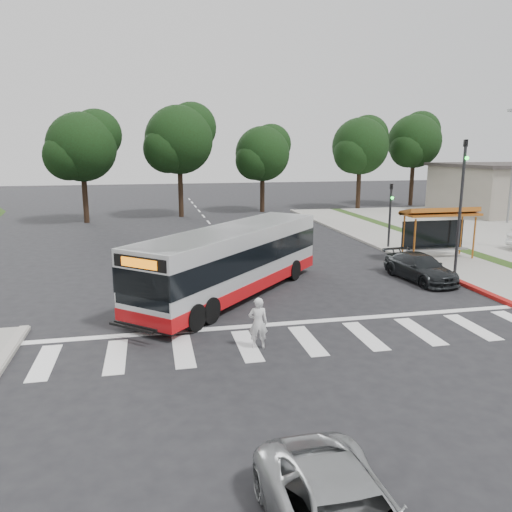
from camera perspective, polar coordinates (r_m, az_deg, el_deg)
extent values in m
plane|color=black|center=(21.00, 1.70, -4.67)|extent=(140.00, 140.00, 0.00)
cube|color=gray|center=(32.30, 17.47, 0.87)|extent=(4.00, 40.00, 0.12)
cube|color=#9E9991|center=(31.37, 14.29, 0.76)|extent=(0.30, 40.00, 0.15)
cube|color=maroon|center=(23.10, 25.28, -4.10)|extent=(0.32, 6.00, 0.15)
cube|color=silver|center=(16.46, 5.91, -9.58)|extent=(18.00, 2.60, 0.01)
cylinder|color=#A3561B|center=(28.03, 17.65, 1.72)|extent=(0.10, 0.10, 2.30)
cylinder|color=#A3561B|center=(29.97, 23.65, 1.91)|extent=(0.10, 0.10, 2.30)
cylinder|color=#A3561B|center=(29.06, 16.49, 2.15)|extent=(0.10, 0.10, 2.30)
cylinder|color=#A3561B|center=(30.94, 22.37, 2.31)|extent=(0.10, 0.10, 2.30)
cube|color=#A3561B|center=(29.27, 20.31, 4.54)|extent=(4.20, 1.60, 0.12)
cube|color=#A3561B|center=(29.30, 20.28, 4.84)|extent=(4.20, 1.32, 0.51)
cube|color=black|center=(29.95, 19.53, 2.33)|extent=(3.80, 0.06, 1.60)
cube|color=gray|center=(29.58, 20.03, 0.70)|extent=(3.60, 0.40, 0.08)
cylinder|color=black|center=(25.64, 22.30, 4.93)|extent=(0.14, 0.14, 6.50)
imported|color=black|center=(25.48, 22.81, 11.07)|extent=(0.16, 0.20, 1.00)
sphere|color=#19E533|center=(25.33, 22.97, 10.26)|extent=(0.18, 0.18, 0.18)
cylinder|color=black|center=(31.77, 15.05, 4.39)|extent=(0.14, 0.14, 4.00)
imported|color=black|center=(31.61, 15.20, 7.08)|extent=(0.16, 0.20, 1.00)
sphere|color=#19E533|center=(31.48, 15.31, 6.41)|extent=(0.18, 0.18, 0.18)
cylinder|color=black|center=(52.01, 11.63, 7.78)|extent=(0.44, 0.44, 4.40)
sphere|color=black|center=(51.87, 11.83, 12.19)|extent=(5.60, 5.60, 5.60)
sphere|color=black|center=(53.11, 12.64, 13.23)|extent=(4.20, 4.20, 4.20)
sphere|color=black|center=(50.84, 11.08, 11.43)|extent=(3.92, 3.92, 3.92)
cylinder|color=black|center=(56.91, 17.36, 7.96)|extent=(0.44, 0.44, 4.84)
sphere|color=black|center=(56.79, 17.65, 12.39)|extent=(5.60, 5.60, 5.60)
sphere|color=black|center=(58.10, 18.29, 13.42)|extent=(4.20, 4.20, 4.20)
sphere|color=black|center=(55.70, 17.06, 11.64)|extent=(3.92, 3.92, 3.92)
cylinder|color=black|center=(45.74, -8.61, 7.47)|extent=(0.44, 0.44, 4.84)
sphere|color=black|center=(45.60, -8.79, 12.98)|extent=(6.00, 6.00, 6.00)
sphere|color=black|center=(46.62, -7.38, 14.36)|extent=(4.50, 4.50, 4.50)
sphere|color=black|center=(44.79, -10.07, 11.97)|extent=(4.20, 4.20, 4.20)
cylinder|color=black|center=(48.90, 0.72, 7.38)|extent=(0.44, 0.44, 3.96)
sphere|color=black|center=(48.73, 0.74, 11.61)|extent=(5.20, 5.20, 5.20)
sphere|color=black|center=(49.72, 1.73, 12.65)|extent=(3.90, 3.90, 3.90)
sphere|color=black|center=(47.91, -0.17, 10.84)|extent=(3.64, 3.64, 3.64)
cylinder|color=black|center=(43.99, -18.95, 6.48)|extent=(0.44, 0.44, 4.40)
sphere|color=black|center=(43.81, -19.31, 11.68)|extent=(5.60, 5.60, 5.60)
sphere|color=black|center=(44.55, -17.81, 13.07)|extent=(4.20, 4.20, 4.20)
sphere|color=black|center=(43.25, -20.67, 10.66)|extent=(3.92, 3.92, 3.92)
imported|color=silver|center=(15.52, 0.24, -7.67)|extent=(0.63, 0.45, 1.64)
imported|color=black|center=(24.65, 18.25, -1.26)|extent=(2.22, 4.43, 1.23)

